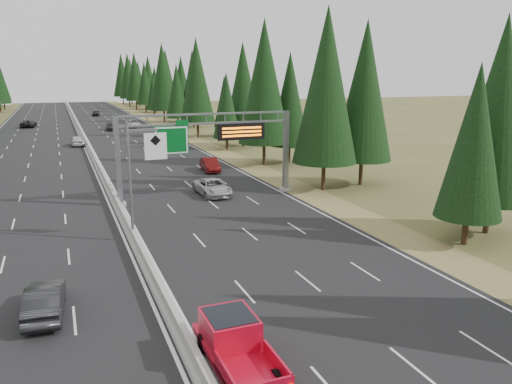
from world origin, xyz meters
The scene contains 16 objects.
road centered at (0.00, 80.00, 0.04)m, with size 32.00×260.00×0.08m, color black.
shoulder_right centered at (17.80, 80.00, 0.03)m, with size 3.60×260.00×0.06m, color olive.
median_barrier centered at (0.00, 80.00, 0.41)m, with size 0.70×260.00×0.85m.
sign_gantry centered at (8.92, 34.88, 5.27)m, with size 16.75×0.98×7.80m.
hov_sign_pole centered at (0.58, 24.97, 4.72)m, with size 2.80×0.50×8.00m.
tree_row_right centered at (21.75, 80.49, 9.59)m, with size 11.92×240.85×18.84m.
silver_minivan centered at (8.98, 35.90, 0.84)m, with size 2.51×5.44×1.51m, color #A6A5AA.
red_pickup centered at (1.50, 8.34, 1.14)m, with size 2.09×5.85×1.91m.
car_ahead_green centered at (9.82, 69.87, 0.72)m, with size 1.51×3.75×1.28m, color #114E29.
car_ahead_dkred centered at (12.16, 47.35, 0.87)m, with size 1.66×4.77×1.57m, color #4C0A0B.
car_ahead_dkgrey centered at (5.97, 96.93, 0.80)m, with size 2.01×4.94×1.43m, color black.
car_ahead_white centered at (10.98, 101.36, 0.88)m, with size 2.64×5.72×1.59m, color silver.
car_ahead_far centered at (5.95, 135.51, 0.89)m, with size 1.91×4.75×1.62m, color #232326.
car_onc_near centered at (-5.48, 15.49, 0.85)m, with size 1.63×4.68×1.54m, color black.
car_onc_white centered at (-1.50, 75.75, 0.90)m, with size 1.94×4.81×1.64m, color silver.
car_onc_far centered at (-9.91, 109.72, 0.90)m, with size 2.72×5.91×1.64m, color black.
Camera 1 is at (-4.23, -8.45, 11.31)m, focal length 35.00 mm.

